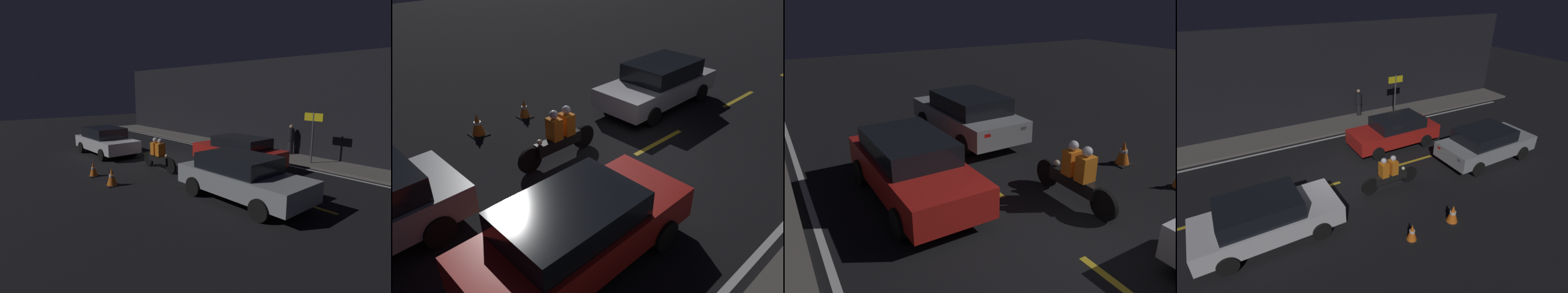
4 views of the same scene
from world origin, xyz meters
The scene contains 10 objects.
ground_plane centered at (0.00, 0.00, 0.00)m, with size 56.00×56.00×0.00m, color black.
lane_dash_b centered at (-5.50, 0.00, 0.00)m, with size 2.00×0.14×0.01m.
lane_dash_c centered at (-1.00, 0.00, 0.00)m, with size 2.00×0.14×0.01m.
lane_dash_d centered at (3.50, 0.00, 0.00)m, with size 2.00×0.14×0.01m.
lane_solid_kerb centered at (0.00, 3.84, 0.00)m, with size 25.20×0.14×0.01m.
sedan_white centered at (-3.06, -1.69, 0.77)m, with size 4.37×2.03×1.46m.
taxi_red centered at (3.55, 1.72, 0.76)m, with size 4.28×1.92×1.43m.
motorcycle centered at (1.52, -1.23, 0.65)m, with size 2.42×0.36×1.40m.
traffic_cone_near centered at (0.78, -3.89, 0.29)m, with size 0.41×0.41×0.60m.
traffic_cone_mid centered at (2.42, -3.83, 0.32)m, with size 0.49×0.49×0.66m.
Camera 2 is at (6.77, 5.38, 5.19)m, focal length 35.00 mm.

